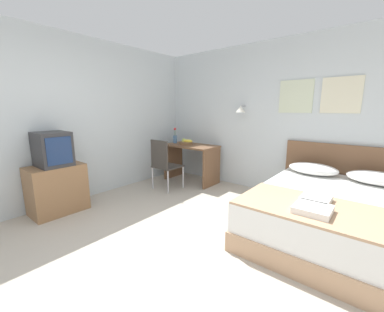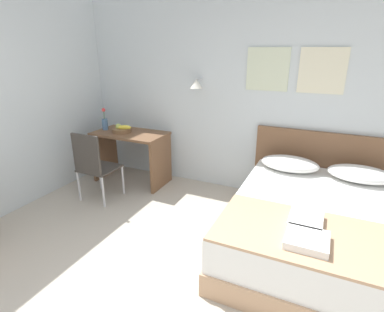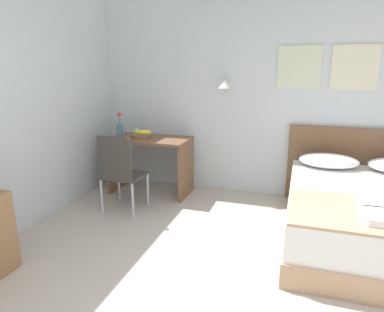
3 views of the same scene
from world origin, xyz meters
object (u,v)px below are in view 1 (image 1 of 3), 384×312
Objects in this scene: fruit_bowl at (186,143)px; tv_stand at (57,189)px; throw_blanket at (321,210)px; flower_vase at (175,138)px; bed at (329,216)px; folded_towel_near_foot at (316,199)px; headboard at (344,177)px; desk_chair at (163,162)px; pillow_left at (313,169)px; television at (53,149)px; pillow_right at (377,178)px; folded_towel_mid_bed at (313,209)px; desk at (191,157)px.

fruit_bowl is 0.41× the size of tv_stand.
throw_blanket is 4.68× the size of flower_vase.
folded_towel_near_foot is at bearing -100.24° from bed.
headboard is 3.15m from flower_vase.
desk_chair is at bearing 171.91° from folded_towel_near_foot.
pillow_left is (-0.38, -0.29, 0.13)m from headboard.
bed is 0.56m from folded_towel_near_foot.
headboard is 2.95m from desk_chair.
folded_towel_near_foot is 1.08× the size of fruit_bowl.
television reaches higher than flower_vase.
flower_vase is (-2.72, -0.12, 0.27)m from pillow_left.
pillow_left is (-0.38, 0.77, 0.35)m from bed.
fruit_bowl is 0.89× the size of flower_vase.
pillow_right reaches higher than folded_towel_near_foot.
folded_towel_mid_bed is 2.76m from desk_chair.
headboard is 5.53× the size of folded_towel_mid_bed.
desk is 2.51m from television.
television is at bearing -151.68° from bed.
tv_stand is at bearing -103.22° from desk.
folded_towel_mid_bed is at bearing -108.43° from throw_blanket.
folded_towel_near_foot is at bearing 22.23° from television.
bed is 0.81m from folded_towel_mid_bed.
desk_chair reaches higher than folded_towel_near_foot.
headboard is at bearing 40.89° from tv_stand.
desk is 0.75m from desk_chair.
pillow_right is 0.95× the size of tv_stand.
tv_stand is at bearing -93.12° from flower_vase.
television is at bearing -100.53° from fruit_bowl.
bed is 0.66m from throw_blanket.
tv_stand reaches higher than bed.
television reaches higher than pillow_right.
folded_towel_mid_bed is 3.37m from flower_vase.
television reaches higher than folded_towel_mid_bed.
television is at bearing -157.77° from folded_towel_near_foot.
desk_chair is (-2.34, -0.85, -0.08)m from pillow_left.
desk is (-2.58, 1.12, -0.06)m from folded_towel_near_foot.
tv_stand reaches higher than folded_towel_near_foot.
throw_blanket is at bearing -23.99° from fruit_bowl.
headboard is at bearing 8.50° from fruit_bowl.
folded_towel_mid_bed is 3.35m from television.
headboard is 4.28m from tv_stand.
bed is at bearing 28.32° from television.
throw_blanket is 0.17m from folded_towel_near_foot.
folded_towel_mid_bed is at bearing -93.71° from bed.
pillow_left is at bearing 116.45° from bed.
throw_blanket is at bearing -74.37° from pillow_left.
tv_stand reaches higher than throw_blanket.
fruit_bowl is 0.61× the size of television.
folded_towel_mid_bed is 3.08m from fruit_bowl.
folded_towel_mid_bed is at bearing -77.53° from pillow_left.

